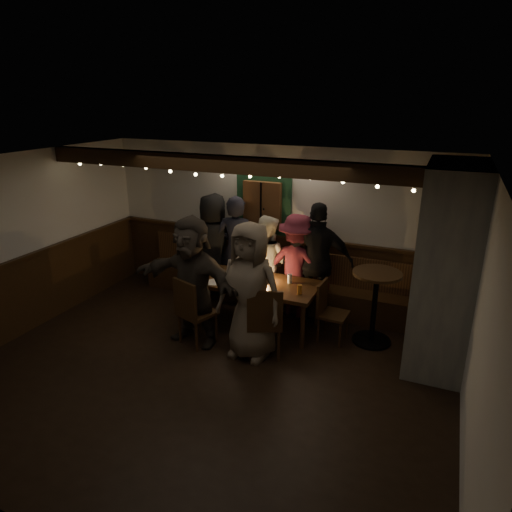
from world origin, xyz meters
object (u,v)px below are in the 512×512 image
at_px(chair_near_left, 192,308).
at_px(high_top, 375,298).
at_px(person_e, 318,262).
at_px(dining_table, 251,285).
at_px(person_c, 266,263).
at_px(person_d, 297,266).
at_px(chair_end, 328,308).
at_px(person_g, 250,291).
at_px(person_f, 192,281).
at_px(person_a, 214,246).
at_px(person_b, 236,250).
at_px(chair_near_right, 265,319).

xyz_separation_m(chair_near_left, high_top, (2.30, 1.08, 0.11)).
xyz_separation_m(high_top, person_e, (-0.96, 0.43, 0.25)).
xyz_separation_m(dining_table, person_c, (-0.00, 0.63, 0.13)).
height_order(high_top, person_d, person_d).
relative_size(chair_end, person_g, 0.47).
bearing_deg(person_f, chair_end, 30.99).
xyz_separation_m(chair_end, person_d, (-0.67, 0.60, 0.33)).
bearing_deg(person_a, person_f, 98.00).
distance_m(chair_near_left, person_b, 1.64).
bearing_deg(chair_near_right, person_c, 111.26).
distance_m(chair_near_left, person_a, 1.76).
height_order(chair_near_left, person_e, person_e).
height_order(dining_table, chair_near_right, chair_near_right).
relative_size(high_top, person_d, 0.65).
bearing_deg(chair_end, dining_table, -178.71).
bearing_deg(person_f, person_a, 114.43).
relative_size(person_a, person_b, 0.99).
bearing_deg(person_e, person_f, 34.86).
bearing_deg(chair_end, chair_near_right, -128.05).
relative_size(dining_table, person_g, 1.09).
xyz_separation_m(dining_table, person_a, (-1.03, 0.78, 0.24)).
bearing_deg(chair_near_left, person_b, 92.81).
distance_m(person_b, person_c, 0.60).
bearing_deg(person_e, chair_near_right, 68.10).
xyz_separation_m(dining_table, person_b, (-0.58, 0.73, 0.25)).
relative_size(chair_near_right, high_top, 0.95).
bearing_deg(person_c, high_top, 178.85).
height_order(chair_near_left, person_c, person_c).
relative_size(dining_table, high_top, 1.90).
xyz_separation_m(chair_end, person_f, (-1.73, -0.78, 0.43)).
bearing_deg(person_d, chair_end, 142.27).
bearing_deg(high_top, person_f, -157.75).
height_order(dining_table, person_b, person_b).
bearing_deg(chair_near_right, person_a, 135.25).
bearing_deg(person_g, person_d, 86.76).
distance_m(dining_table, chair_near_right, 0.96).
relative_size(chair_near_left, person_f, 0.54).
bearing_deg(dining_table, chair_near_right, -55.24).
height_order(chair_near_right, chair_end, chair_near_right).
distance_m(dining_table, person_e, 1.09).
bearing_deg(dining_table, high_top, 6.52).
bearing_deg(person_f, person_d, 59.23).
xyz_separation_m(chair_near_right, person_g, (-0.21, 0.00, 0.36)).
xyz_separation_m(chair_near_left, person_b, (-0.08, 1.60, 0.35)).
height_order(person_e, person_f, person_e).
bearing_deg(person_f, chair_near_left, -64.85).
distance_m(chair_end, person_b, 1.95).
distance_m(chair_end, high_top, 0.66).
bearing_deg(person_e, chair_end, 109.13).
relative_size(dining_table, chair_near_left, 2.03).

